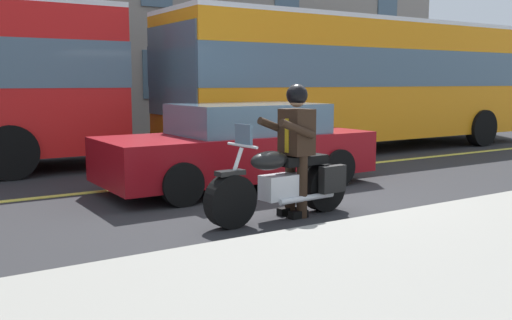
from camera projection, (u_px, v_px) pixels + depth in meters
ground_plane at (284, 198)px, 8.75m from camera, size 80.00×80.00×0.00m
lane_center_stripe at (221, 179)px, 10.41m from camera, size 60.00×0.16×0.01m
motorcycle_main at (284, 184)px, 7.39m from camera, size 2.22×0.69×1.26m
rider_main at (296, 138)px, 7.43m from camera, size 0.65×0.58×1.74m
bus_far at (366, 77)px, 14.78m from camera, size 11.05×2.70×3.30m
car_silver at (241, 146)px, 9.58m from camera, size 4.60×1.92×1.40m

